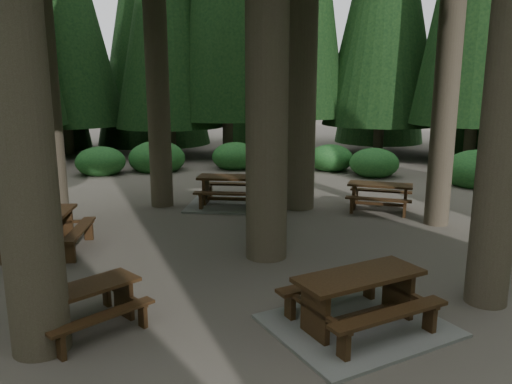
{
  "coord_description": "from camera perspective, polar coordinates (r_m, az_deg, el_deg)",
  "views": [
    {
      "loc": [
        -0.82,
        -9.5,
        3.52
      ],
      "look_at": [
        0.77,
        1.44,
        1.1
      ],
      "focal_mm": 35.0,
      "sensor_mm": 36.0,
      "label": 1
    }
  ],
  "objects": [
    {
      "name": "picnic_table_d",
      "position": [
        14.46,
        13.96,
        -0.07
      ],
      "size": [
        2.19,
        2.04,
        0.76
      ],
      "rotation": [
        0.0,
        0.0,
        -0.45
      ],
      "color": "#361D10",
      "rests_on": "ground"
    },
    {
      "name": "picnic_table_c",
      "position": [
        14.62,
        -2.66,
        -0.36
      ],
      "size": [
        3.02,
        2.7,
        0.87
      ],
      "rotation": [
        0.0,
        0.0,
        -0.25
      ],
      "color": "gray",
      "rests_on": "ground"
    },
    {
      "name": "shrub_ring",
      "position": [
        10.83,
        0.2,
        -4.41
      ],
      "size": [
        23.86,
        24.64,
        1.49
      ],
      "color": "#205D29",
      "rests_on": "ground"
    },
    {
      "name": "picnic_table_b",
      "position": [
        11.45,
        -22.62,
        -3.7
      ],
      "size": [
        1.63,
        1.98,
        0.82
      ],
      "rotation": [
        0.0,
        0.0,
        1.51
      ],
      "color": "#361D10",
      "rests_on": "ground"
    },
    {
      "name": "picnic_table_e",
      "position": [
        7.76,
        -18.96,
        -11.72
      ],
      "size": [
        1.99,
        1.93,
        0.67
      ],
      "rotation": [
        0.0,
        0.0,
        0.66
      ],
      "color": "#361D10",
      "rests_on": "ground"
    },
    {
      "name": "picnic_table_a",
      "position": [
        7.63,
        11.61,
        -12.94
      ],
      "size": [
        3.01,
        2.76,
        0.83
      ],
      "rotation": [
        0.0,
        0.0,
        0.35
      ],
      "color": "gray",
      "rests_on": "ground"
    },
    {
      "name": "ground",
      "position": [
        10.17,
        -3.14,
        -7.93
      ],
      "size": [
        80.0,
        80.0,
        0.0
      ],
      "primitive_type": "plane",
      "color": "#574E47",
      "rests_on": "ground"
    }
  ]
}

